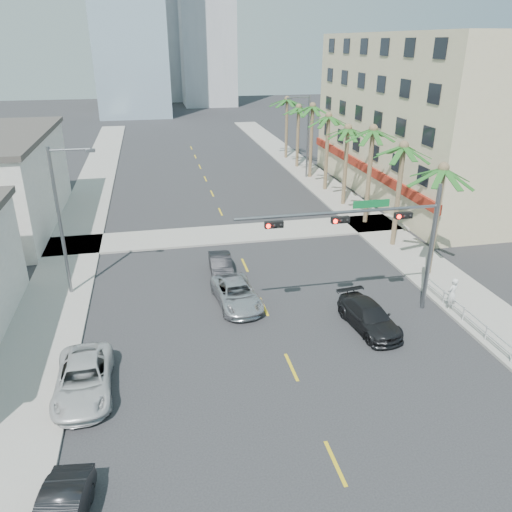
{
  "coord_description": "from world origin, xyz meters",
  "views": [
    {
      "loc": [
        -5.68,
        -14.91,
        14.28
      ],
      "look_at": [
        -0.57,
        9.49,
        3.5
      ],
      "focal_mm": 35.0,
      "sensor_mm": 36.0,
      "label": 1
    }
  ],
  "objects": [
    {
      "name": "car_lane_center",
      "position": [
        -1.5,
        10.61,
        0.69
      ],
      "size": [
        2.69,
        5.12,
        1.37
      ],
      "primitive_type": "imported",
      "rotation": [
        0.0,
        0.0,
        0.09
      ],
      "color": "silver",
      "rests_on": "ground"
    },
    {
      "name": "building_right",
      "position": [
        21.99,
        30.0,
        7.5
      ],
      "size": [
        15.25,
        28.0,
        15.0
      ],
      "color": "#CBBC8F",
      "rests_on": "ground"
    },
    {
      "name": "traffic_signal_mast",
      "position": [
        5.78,
        7.95,
        5.06
      ],
      "size": [
        11.12,
        0.54,
        7.2
      ],
      "color": "slate",
      "rests_on": "ground"
    },
    {
      "name": "car_lane_left",
      "position": [
        -1.81,
        14.85,
        0.65
      ],
      "size": [
        1.52,
        4.0,
        1.3
      ],
      "primitive_type": "imported",
      "rotation": [
        0.0,
        0.0,
        -0.04
      ],
      "color": "black",
      "rests_on": "ground"
    },
    {
      "name": "sidewalk_right",
      "position": [
        12.0,
        20.0,
        0.07
      ],
      "size": [
        4.0,
        120.0,
        0.15
      ],
      "primitive_type": "cube",
      "color": "gray",
      "rests_on": "ground"
    },
    {
      "name": "car_parked_far",
      "position": [
        -9.4,
        4.06,
        0.71
      ],
      "size": [
        2.52,
        5.21,
        1.43
      ],
      "primitive_type": "imported",
      "rotation": [
        0.0,
        0.0,
        0.03
      ],
      "color": "silver",
      "rests_on": "ground"
    },
    {
      "name": "palm_tree_0",
      "position": [
        11.6,
        12.0,
        7.08
      ],
      "size": [
        4.8,
        4.8,
        7.8
      ],
      "color": "brown",
      "rests_on": "ground"
    },
    {
      "name": "tower_far_center",
      "position": [
        -3.0,
        125.0,
        21.0
      ],
      "size": [
        16.0,
        16.0,
        42.0
      ],
      "primitive_type": "cube",
      "color": "#ADADB2",
      "rests_on": "ground"
    },
    {
      "name": "palm_tree_5",
      "position": [
        11.6,
        38.0,
        7.78
      ],
      "size": [
        4.8,
        4.8,
        8.52
      ],
      "color": "brown",
      "rests_on": "ground"
    },
    {
      "name": "streetlight_right",
      "position": [
        11.0,
        38.0,
        5.06
      ],
      "size": [
        2.55,
        0.25,
        9.0
      ],
      "color": "slate",
      "rests_on": "ground"
    },
    {
      "name": "sidewalk_left",
      "position": [
        -12.0,
        20.0,
        0.07
      ],
      "size": [
        4.0,
        120.0,
        0.15
      ],
      "primitive_type": "cube",
      "color": "gray",
      "rests_on": "ground"
    },
    {
      "name": "car_lane_right",
      "position": [
        5.02,
        6.58,
        0.69
      ],
      "size": [
        2.46,
        4.91,
        1.37
      ],
      "primitive_type": "imported",
      "rotation": [
        0.0,
        0.0,
        0.12
      ],
      "color": "black",
      "rests_on": "ground"
    },
    {
      "name": "guardrail",
      "position": [
        10.3,
        6.0,
        0.67
      ],
      "size": [
        0.08,
        8.08,
        1.0
      ],
      "color": "silver",
      "rests_on": "ground"
    },
    {
      "name": "palm_tree_4",
      "position": [
        11.6,
        32.8,
        7.43
      ],
      "size": [
        4.8,
        4.8,
        8.16
      ],
      "color": "brown",
      "rests_on": "ground"
    },
    {
      "name": "sidewalk_cross",
      "position": [
        0.0,
        22.0,
        0.07
      ],
      "size": [
        80.0,
        4.0,
        0.15
      ],
      "primitive_type": "cube",
      "color": "gray",
      "rests_on": "ground"
    },
    {
      "name": "palm_tree_7",
      "position": [
        11.6,
        48.4,
        7.43
      ],
      "size": [
        4.8,
        4.8,
        8.16
      ],
      "color": "brown",
      "rests_on": "ground"
    },
    {
      "name": "streetlight_left",
      "position": [
        -11.0,
        14.0,
        5.06
      ],
      "size": [
        2.55,
        0.25,
        9.0
      ],
      "color": "slate",
      "rests_on": "ground"
    },
    {
      "name": "pedestrian",
      "position": [
        10.3,
        7.28,
        1.12
      ],
      "size": [
        0.83,
        0.7,
        1.94
      ],
      "primitive_type": "imported",
      "rotation": [
        0.0,
        0.0,
        3.53
      ],
      "color": "silver",
      "rests_on": "sidewalk_right"
    },
    {
      "name": "palm_tree_3",
      "position": [
        11.6,
        27.6,
        7.08
      ],
      "size": [
        4.8,
        4.8,
        7.8
      ],
      "color": "brown",
      "rests_on": "ground"
    },
    {
      "name": "palm_tree_6",
      "position": [
        11.6,
        43.2,
        7.08
      ],
      "size": [
        4.8,
        4.8,
        7.8
      ],
      "color": "brown",
      "rests_on": "ground"
    },
    {
      "name": "palm_tree_2",
      "position": [
        11.6,
        22.4,
        7.78
      ],
      "size": [
        4.8,
        4.8,
        8.52
      ],
      "color": "brown",
      "rests_on": "ground"
    },
    {
      "name": "ground",
      "position": [
        0.0,
        0.0,
        0.0
      ],
      "size": [
        260.0,
        260.0,
        0.0
      ],
      "primitive_type": "plane",
      "color": "#262628",
      "rests_on": "ground"
    },
    {
      "name": "palm_tree_1",
      "position": [
        11.6,
        17.2,
        7.43
      ],
      "size": [
        4.8,
        4.8,
        8.16
      ],
      "color": "brown",
      "rests_on": "ground"
    }
  ]
}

